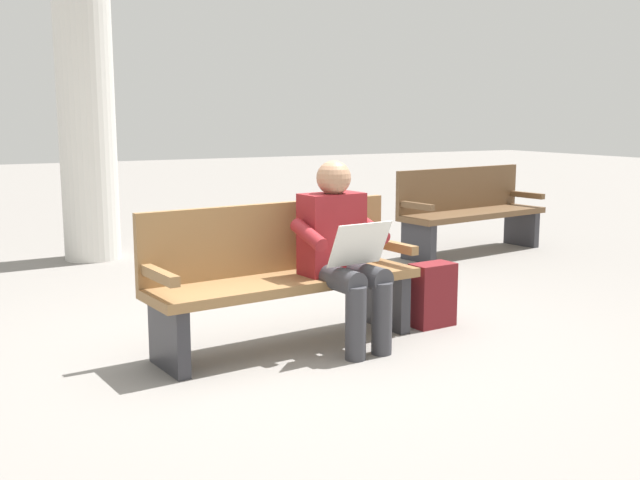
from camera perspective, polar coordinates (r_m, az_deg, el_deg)
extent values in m
plane|color=gray|center=(4.88, -2.47, -8.02)|extent=(40.00, 40.00, 0.00)
cube|color=olive|center=(4.77, -2.50, -3.20)|extent=(1.84, 0.65, 0.06)
cube|color=olive|center=(4.91, -3.83, 0.17)|extent=(1.80, 0.22, 0.45)
cube|color=olive|center=(5.23, 5.46, -0.45)|extent=(0.11, 0.48, 0.06)
cube|color=olive|center=(4.37, -12.08, -2.57)|extent=(0.11, 0.48, 0.06)
cube|color=#2D2D33|center=(5.28, 4.98, -4.52)|extent=(0.12, 0.44, 0.39)
cube|color=#2D2D33|center=(4.48, -11.32, -7.20)|extent=(0.12, 0.44, 0.39)
cube|color=maroon|center=(4.84, 0.89, 0.48)|extent=(0.42, 0.26, 0.52)
sphere|color=#A87A5B|center=(4.78, 1.04, 4.70)|extent=(0.22, 0.22, 0.22)
cylinder|color=#38383D|center=(4.78, 3.30, -2.64)|extent=(0.19, 0.43, 0.15)
cylinder|color=#38383D|center=(4.66, 1.34, -2.93)|extent=(0.19, 0.43, 0.15)
cylinder|color=#38383D|center=(4.69, 4.68, -5.91)|extent=(0.13, 0.13, 0.45)
cylinder|color=#38383D|center=(4.57, 2.70, -6.29)|extent=(0.13, 0.13, 0.45)
cylinder|color=maroon|center=(4.90, 3.86, 0.87)|extent=(0.12, 0.32, 0.18)
cylinder|color=maroon|center=(4.63, -0.85, 0.38)|extent=(0.12, 0.32, 0.18)
cube|color=silver|center=(4.61, 3.01, -0.32)|extent=(0.41, 0.17, 0.27)
cube|color=maroon|center=(5.34, 8.45, -4.10)|extent=(0.32, 0.21, 0.44)
cube|color=maroon|center=(5.44, 7.66, -4.56)|extent=(0.22, 0.06, 0.20)
cube|color=brown|center=(8.20, 11.49, 1.93)|extent=(1.85, 0.73, 0.06)
cube|color=brown|center=(8.32, 10.45, 3.84)|extent=(1.79, 0.31, 0.45)
cube|color=brown|center=(8.83, 15.23, 3.30)|extent=(0.13, 0.48, 0.06)
cube|color=brown|center=(7.58, 7.21, 2.59)|extent=(0.13, 0.48, 0.06)
cube|color=#2D2D33|center=(8.84, 14.92, 0.86)|extent=(0.14, 0.44, 0.39)
cube|color=#2D2D33|center=(7.66, 7.42, -0.17)|extent=(0.14, 0.44, 0.39)
cylinder|color=silver|center=(8.00, -17.20, 9.63)|extent=(0.56, 0.56, 3.10)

